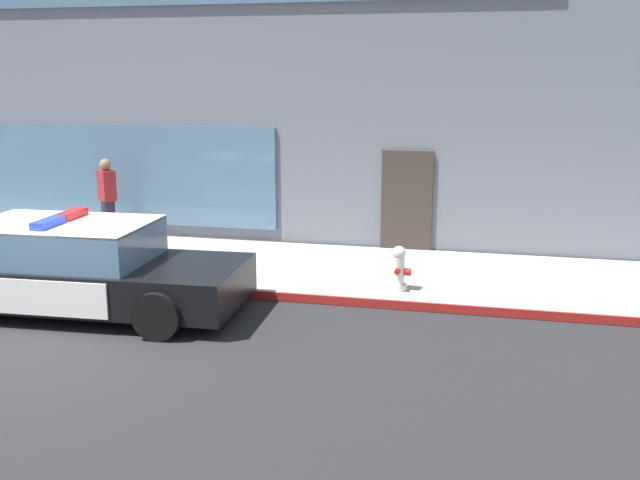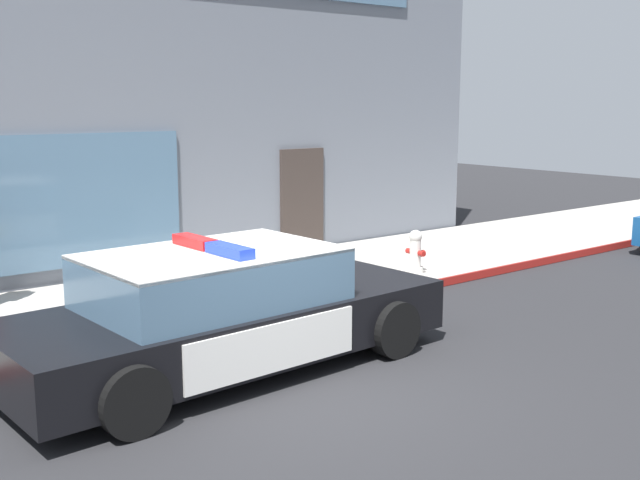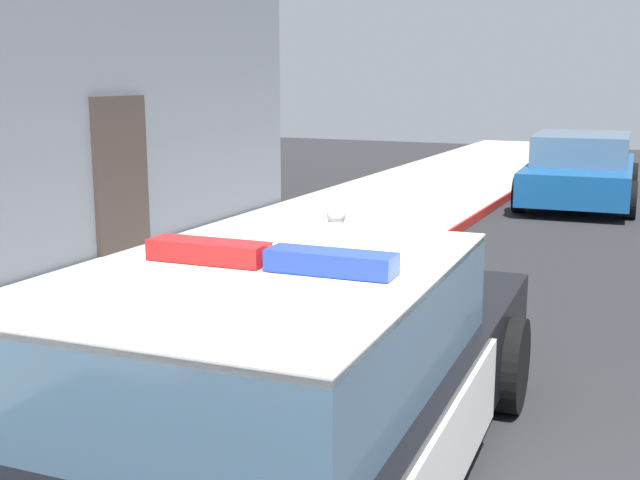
% 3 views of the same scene
% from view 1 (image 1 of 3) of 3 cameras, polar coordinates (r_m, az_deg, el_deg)
% --- Properties ---
extents(ground, '(48.00, 48.00, 0.00)m').
position_cam_1_polar(ground, '(10.98, -20.21, -6.99)').
color(ground, '#262628').
extents(sidewalk, '(48.00, 3.41, 0.15)m').
position_cam_1_polar(sidewalk, '(14.29, -11.52, -1.60)').
color(sidewalk, '#B2ADA3').
rests_on(sidewalk, ground).
extents(curb_red_paint, '(28.80, 0.04, 0.14)m').
position_cam_1_polar(curb_red_paint, '(12.80, -14.71, -3.46)').
color(curb_red_paint, maroon).
rests_on(curb_red_paint, ground).
extents(storefront_building, '(22.30, 10.48, 7.55)m').
position_cam_1_polar(storefront_building, '(21.18, -10.09, 13.19)').
color(storefront_building, slate).
rests_on(storefront_building, ground).
extents(police_cruiser, '(5.20, 2.33, 1.49)m').
position_cam_1_polar(police_cruiser, '(11.80, -18.60, -2.04)').
color(police_cruiser, black).
rests_on(police_cruiser, ground).
extents(fire_hydrant, '(0.34, 0.39, 0.73)m').
position_cam_1_polar(fire_hydrant, '(11.88, 6.13, -2.23)').
color(fire_hydrant, silver).
rests_on(fire_hydrant, sidewalk).
extents(pedestrian_on_sidewalk, '(0.47, 0.46, 1.71)m').
position_cam_1_polar(pedestrian_on_sidewalk, '(15.82, -16.13, 3.02)').
color(pedestrian_on_sidewalk, '#23232D').
rests_on(pedestrian_on_sidewalk, sidewalk).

